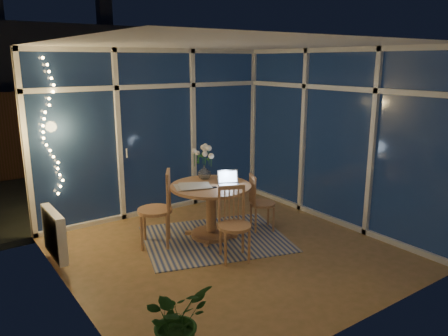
% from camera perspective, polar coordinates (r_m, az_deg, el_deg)
% --- Properties ---
extents(floor, '(4.00, 4.00, 0.00)m').
position_cam_1_polar(floor, '(5.79, 0.69, -10.79)').
color(floor, olive).
rests_on(floor, ground).
extents(ceiling, '(4.00, 4.00, 0.00)m').
position_cam_1_polar(ceiling, '(5.27, 0.77, 15.88)').
color(ceiling, silver).
rests_on(ceiling, wall_back).
extents(wall_back, '(4.00, 0.04, 2.60)m').
position_cam_1_polar(wall_back, '(7.07, -8.86, 4.62)').
color(wall_back, silver).
rests_on(wall_back, floor).
extents(wall_front, '(4.00, 0.04, 2.60)m').
position_cam_1_polar(wall_front, '(3.99, 17.87, -3.06)').
color(wall_front, silver).
rests_on(wall_front, floor).
extents(wall_left, '(0.04, 4.00, 2.60)m').
position_cam_1_polar(wall_left, '(4.54, -20.19, -1.23)').
color(wall_left, silver).
rests_on(wall_left, floor).
extents(wall_right, '(0.04, 4.00, 2.60)m').
position_cam_1_polar(wall_right, '(6.73, 14.68, 3.87)').
color(wall_right, silver).
rests_on(wall_right, floor).
extents(window_wall_back, '(4.00, 0.10, 2.60)m').
position_cam_1_polar(window_wall_back, '(7.03, -8.71, 4.58)').
color(window_wall_back, white).
rests_on(window_wall_back, floor).
extents(window_wall_right, '(0.10, 4.00, 2.60)m').
position_cam_1_polar(window_wall_right, '(6.70, 14.46, 3.84)').
color(window_wall_right, white).
rests_on(window_wall_right, floor).
extents(radiator, '(0.10, 0.70, 0.58)m').
position_cam_1_polar(radiator, '(5.66, -21.31, -8.00)').
color(radiator, white).
rests_on(radiator, wall_left).
extents(fairy_lights, '(0.24, 0.10, 1.85)m').
position_cam_1_polar(fairy_lights, '(6.37, -21.87, 4.83)').
color(fairy_lights, '#FFBF66').
rests_on(fairy_lights, window_wall_back).
extents(garden_patio, '(12.00, 6.00, 0.10)m').
position_cam_1_polar(garden_patio, '(10.24, -13.60, -0.53)').
color(garden_patio, black).
rests_on(garden_patio, ground).
extents(garden_fence, '(11.00, 0.08, 1.80)m').
position_cam_1_polar(garden_fence, '(10.35, -17.52, 4.80)').
color(garden_fence, '#3B2815').
rests_on(garden_fence, ground).
extents(neighbour_roof, '(7.00, 3.00, 2.20)m').
position_cam_1_polar(neighbour_roof, '(13.20, -20.82, 12.05)').
color(neighbour_roof, '#303339').
rests_on(neighbour_roof, ground).
extents(garden_shrubs, '(0.90, 0.90, 0.90)m').
position_cam_1_polar(garden_shrubs, '(8.23, -18.02, -0.64)').
color(garden_shrubs, black).
rests_on(garden_shrubs, ground).
extents(rug, '(2.29, 2.04, 0.01)m').
position_cam_1_polar(rug, '(6.15, -1.16, -9.20)').
color(rug, beige).
rests_on(rug, floor).
extents(dining_table, '(1.39, 1.39, 0.76)m').
position_cam_1_polar(dining_table, '(6.09, -1.71, -5.67)').
color(dining_table, '#A17148').
rests_on(dining_table, floor).
extents(chair_left, '(0.66, 0.66, 1.04)m').
position_cam_1_polar(chair_left, '(5.85, -9.03, -5.23)').
color(chair_left, '#A17148').
rests_on(chair_left, floor).
extents(chair_right, '(0.52, 0.52, 0.84)m').
position_cam_1_polar(chair_right, '(6.36, 5.04, -4.47)').
color(chair_right, '#A17148').
rests_on(chair_right, floor).
extents(chair_front, '(0.56, 0.56, 0.93)m').
position_cam_1_polar(chair_front, '(5.38, 1.40, -7.39)').
color(chair_front, '#A17148').
rests_on(chair_front, floor).
extents(laptop, '(0.36, 0.35, 0.21)m').
position_cam_1_polar(laptop, '(5.93, 0.69, -1.32)').
color(laptop, silver).
rests_on(laptop, dining_table).
extents(flower_vase, '(0.25, 0.25, 0.21)m').
position_cam_1_polar(flower_vase, '(6.26, -2.58, -0.52)').
color(flower_vase, silver).
rests_on(flower_vase, dining_table).
extents(bowl, '(0.19, 0.19, 0.04)m').
position_cam_1_polar(bowl, '(6.11, 0.39, -1.71)').
color(bowl, white).
rests_on(bowl, dining_table).
extents(newspapers, '(0.50, 0.44, 0.02)m').
position_cam_1_polar(newspapers, '(5.90, -4.03, -2.42)').
color(newspapers, silver).
rests_on(newspapers, dining_table).
extents(phone, '(0.13, 0.08, 0.01)m').
position_cam_1_polar(phone, '(5.85, -1.54, -2.57)').
color(phone, black).
rests_on(phone, dining_table).
extents(potted_plant, '(0.63, 0.58, 0.76)m').
position_cam_1_polar(potted_plant, '(3.66, -6.18, -19.96)').
color(potted_plant, '#1A491B').
rests_on(potted_plant, floor).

